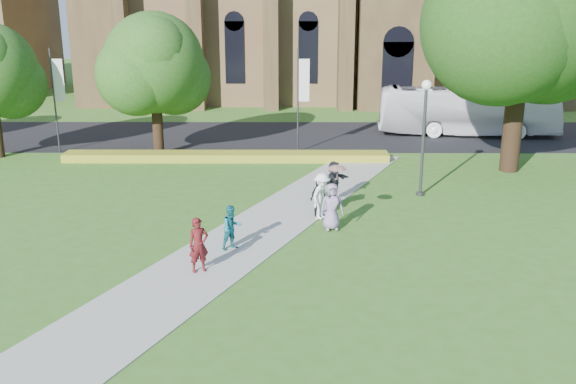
{
  "coord_description": "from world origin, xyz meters",
  "views": [
    {
      "loc": [
        1.59,
        -21.54,
        8.47
      ],
      "look_at": [
        1.49,
        1.62,
        1.6
      ],
      "focal_mm": 40.0,
      "sensor_mm": 36.0,
      "label": 1
    }
  ],
  "objects_px": {
    "large_tree": "(525,4)",
    "pedestrian_0": "(199,245)",
    "streetlamp": "(424,124)",
    "tour_coach": "(468,111)"
  },
  "relations": [
    {
      "from": "streetlamp",
      "to": "pedestrian_0",
      "type": "relative_size",
      "value": 2.87
    },
    {
      "from": "large_tree",
      "to": "pedestrian_0",
      "type": "height_order",
      "value": "large_tree"
    },
    {
      "from": "large_tree",
      "to": "pedestrian_0",
      "type": "xyz_separation_m",
      "value": [
        -14.38,
        -13.23,
        -7.41
      ]
    },
    {
      "from": "streetlamp",
      "to": "pedestrian_0",
      "type": "bearing_deg",
      "value": -135.49
    },
    {
      "from": "streetlamp",
      "to": "large_tree",
      "type": "relative_size",
      "value": 0.4
    },
    {
      "from": "tour_coach",
      "to": "pedestrian_0",
      "type": "distance_m",
      "value": 26.91
    },
    {
      "from": "streetlamp",
      "to": "pedestrian_0",
      "type": "xyz_separation_m",
      "value": [
        -8.88,
        -8.73,
        -2.34
      ]
    },
    {
      "from": "streetlamp",
      "to": "tour_coach",
      "type": "distance_m",
      "value": 15.09
    },
    {
      "from": "tour_coach",
      "to": "pedestrian_0",
      "type": "height_order",
      "value": "tour_coach"
    },
    {
      "from": "large_tree",
      "to": "streetlamp",
      "type": "bearing_deg",
      "value": -140.71
    }
  ]
}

